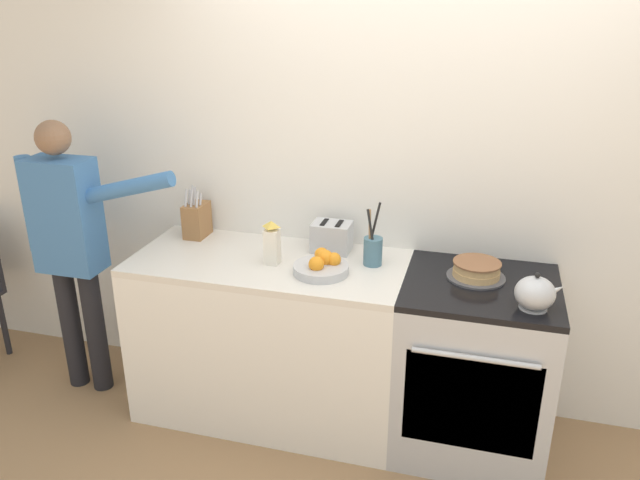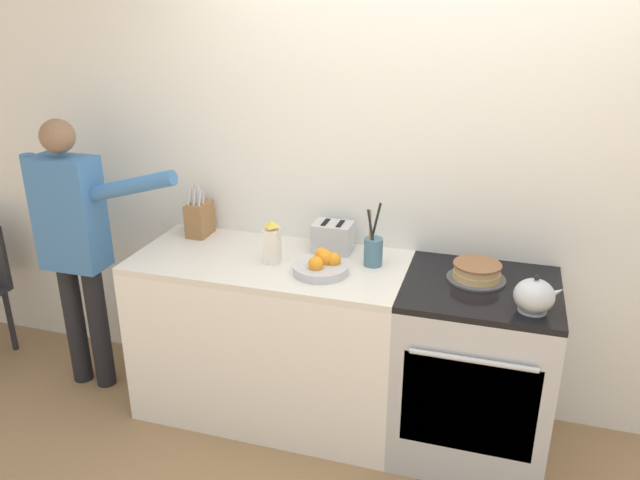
% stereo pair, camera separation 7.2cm
% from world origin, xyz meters
% --- Properties ---
extents(ground_plane, '(16.00, 16.00, 0.00)m').
position_xyz_m(ground_plane, '(0.00, 0.00, 0.00)').
color(ground_plane, '#93704C').
extents(wall_back, '(8.00, 0.04, 2.60)m').
position_xyz_m(wall_back, '(0.00, 0.68, 1.30)').
color(wall_back, silver).
rests_on(wall_back, ground_plane).
extents(counter_cabinet, '(1.39, 0.66, 0.89)m').
position_xyz_m(counter_cabinet, '(-0.70, 0.33, 0.45)').
color(counter_cabinet, white).
rests_on(counter_cabinet, ground_plane).
extents(stove_range, '(0.71, 0.69, 0.89)m').
position_xyz_m(stove_range, '(0.35, 0.33, 0.45)').
color(stove_range, '#B7BABF').
rests_on(stove_range, ground_plane).
extents(layer_cake, '(0.27, 0.27, 0.08)m').
position_xyz_m(layer_cake, '(0.32, 0.39, 0.93)').
color(layer_cake, '#4C4C51').
rests_on(layer_cake, stove_range).
extents(tea_kettle, '(0.21, 0.17, 0.17)m').
position_xyz_m(tea_kettle, '(0.57, 0.14, 0.96)').
color(tea_kettle, '#B7BABF').
rests_on(tea_kettle, stove_range).
extents(knife_block, '(0.11, 0.16, 0.28)m').
position_xyz_m(knife_block, '(-1.19, 0.54, 0.99)').
color(knife_block, olive).
rests_on(knife_block, counter_cabinet).
extents(utensil_crock, '(0.09, 0.09, 0.32)m').
position_xyz_m(utensil_crock, '(-0.19, 0.41, 0.97)').
color(utensil_crock, '#477084').
rests_on(utensil_crock, counter_cabinet).
extents(fruit_bowl, '(0.27, 0.27, 0.11)m').
position_xyz_m(fruit_bowl, '(-0.40, 0.25, 0.93)').
color(fruit_bowl, '#B7BABF').
rests_on(fruit_bowl, counter_cabinet).
extents(toaster, '(0.21, 0.15, 0.16)m').
position_xyz_m(toaster, '(-0.43, 0.53, 0.97)').
color(toaster, '#B7BABF').
rests_on(toaster, counter_cabinet).
extents(milk_carton, '(0.07, 0.07, 0.22)m').
position_xyz_m(milk_carton, '(-0.67, 0.30, 1.00)').
color(milk_carton, white).
rests_on(milk_carton, counter_cabinet).
extents(person_baker, '(0.91, 0.20, 1.56)m').
position_xyz_m(person_baker, '(-1.80, 0.25, 0.93)').
color(person_baker, black).
rests_on(person_baker, ground_plane).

